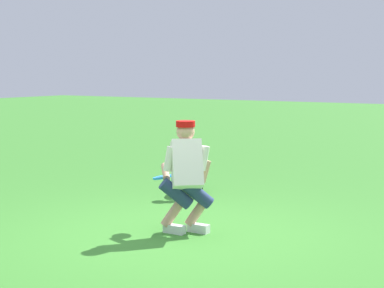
{
  "coord_description": "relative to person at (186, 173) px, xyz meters",
  "views": [
    {
      "loc": [
        -3.92,
        5.95,
        1.87
      ],
      "look_at": [
        0.53,
        -1.18,
        0.9
      ],
      "focal_mm": 59.99,
      "sensor_mm": 36.0,
      "label": 1
    }
  ],
  "objects": [
    {
      "name": "ground_plane",
      "position": [
        0.03,
        0.15,
        -0.7
      ],
      "size": [
        60.0,
        60.0,
        0.0
      ],
      "primitive_type": "plane",
      "color": "#3A802D"
    },
    {
      "name": "person",
      "position": [
        0.0,
        0.0,
        0.0
      ],
      "size": [
        0.71,
        0.57,
        1.29
      ],
      "rotation": [
        0.0,
        0.0,
        -0.87
      ],
      "color": "silver",
      "rests_on": "ground_plane"
    },
    {
      "name": "dog",
      "position": [
        1.18,
        -2.1,
        -0.31
      ],
      "size": [
        0.54,
        0.92,
        0.58
      ],
      "rotation": [
        0.0,
        0.0,
        2.06
      ],
      "color": "black",
      "rests_on": "ground_plane"
    },
    {
      "name": "frisbee_flying",
      "position": [
        1.08,
        -1.94,
        0.0
      ],
      "size": [
        0.24,
        0.24,
        0.09
      ],
      "primitive_type": "cylinder",
      "rotation": [
        -0.13,
        -0.16,
        4.72
      ],
      "color": "yellow"
    },
    {
      "name": "frisbee_held",
      "position": [
        0.38,
        -0.08,
        -0.09
      ],
      "size": [
        0.27,
        0.27,
        0.07
      ],
      "primitive_type": "cylinder",
      "rotation": [
        0.03,
        -0.18,
        3.28
      ],
      "color": "#2590EF",
      "rests_on": "person"
    }
  ]
}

